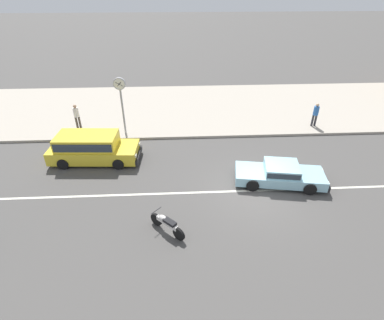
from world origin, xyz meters
name	(u,v)px	position (x,y,z in m)	size (l,w,h in m)	color
ground_plane	(256,191)	(0.00, 0.00, 0.00)	(160.00, 160.00, 0.00)	#4C4947
lane_centre_stripe	(256,191)	(0.00, 0.00, 0.00)	(50.40, 0.14, 0.01)	silver
kerb_strip	(224,107)	(0.00, 10.50, 0.07)	(68.00, 10.00, 0.15)	#ADA393
minivan_yellow_0	(91,147)	(-8.39, 3.22, 0.85)	(4.90, 2.16, 1.56)	yellow
sedan_pale_blue_1	(280,174)	(1.27, 0.57, 0.53)	(4.56, 2.27, 1.06)	#93C6D6
motorcycle_1	(167,224)	(-4.21, -2.46, 0.42)	(1.38, 1.31, 0.80)	black
street_clock	(120,92)	(-7.00, 6.18, 2.87)	(0.71, 0.22, 3.59)	#9E9EA3
pedestrian_near_clock	(316,113)	(5.41, 6.63, 1.07)	(0.34, 0.34, 1.58)	#333338
pedestrian_mid_kerb	(76,115)	(-10.19, 7.14, 1.09)	(0.34, 0.34, 1.62)	#4C4238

